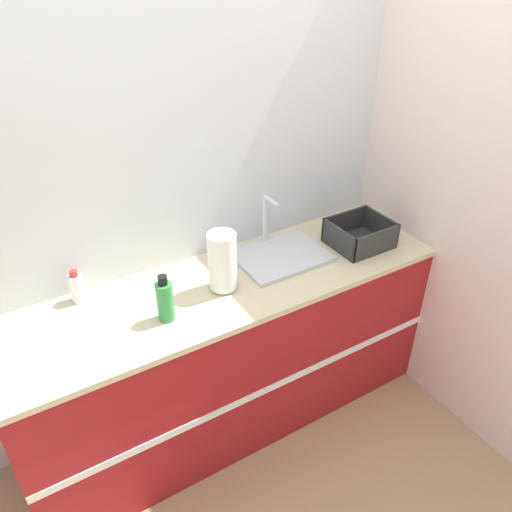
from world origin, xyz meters
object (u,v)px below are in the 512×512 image
sink (280,253)px  dish_rack (359,236)px  paper_towel_roll (223,262)px  bottle_white_spray (77,287)px  bottle_green (165,300)px

sink → dish_rack: 0.43m
paper_towel_roll → dish_rack: 0.79m
sink → dish_rack: (0.42, -0.11, 0.03)m
sink → bottle_white_spray: (-0.96, 0.16, 0.05)m
sink → dish_rack: size_ratio=1.50×
dish_rack → bottle_white_spray: bearing=168.9°
paper_towel_roll → bottle_green: size_ratio=1.31×
paper_towel_roll → bottle_white_spray: (-0.59, 0.25, -0.07)m
paper_towel_roll → dish_rack: size_ratio=0.96×
bottle_white_spray → sink: bearing=-9.3°
sink → bottle_white_spray: size_ratio=2.80×
sink → paper_towel_roll: (-0.37, -0.09, 0.12)m
bottle_green → dish_rack: bearing=2.4°
bottle_green → sink: bearing=13.3°
paper_towel_roll → bottle_green: 0.32m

